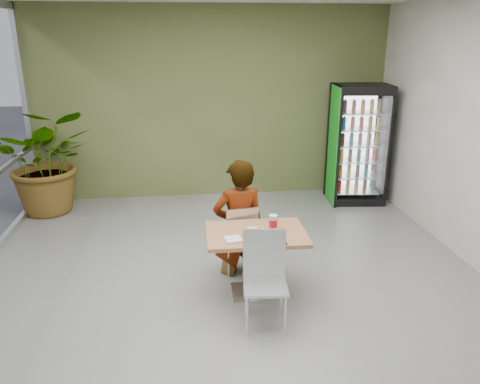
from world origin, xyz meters
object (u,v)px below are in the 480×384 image
Objects in this scene: chair_far at (240,234)px; soda_cup at (273,222)px; dining_table at (256,250)px; potted_plant at (48,161)px; chair_near at (265,271)px; beverage_fridge at (358,145)px; seated_woman at (239,229)px; cafeteria_tray at (265,239)px.

chair_far is 5.34× the size of soda_cup.
potted_plant is at bearing 134.21° from dining_table.
chair_near is at bearing 88.44° from chair_far.
chair_near reaches higher than chair_far.
soda_cup is at bearing -119.46° from beverage_fridge.
seated_woman is at bearing 102.95° from chair_near.
soda_cup reaches higher than cafeteria_tray.
seated_woman is (-0.13, 1.04, -0.00)m from chair_near.
beverage_fridge is at bearing 63.01° from chair_near.
seated_woman is 3.26m from beverage_fridge.
dining_table is 0.54× the size of beverage_fridge.
potted_plant reaches higher than dining_table.
soda_cup is 0.08× the size of beverage_fridge.
dining_table is 0.31m from cafeteria_tray.
dining_table is 4.11m from potted_plant.
dining_table is 3.60m from beverage_fridge.
cafeteria_tray is at bearing -75.90° from dining_table.
chair_near is 0.56× the size of seated_woman.
chair_near is 0.48× the size of beverage_fridge.
beverage_fridge is (2.28, 2.29, 0.43)m from seated_woman.
chair_near is 0.34m from cafeteria_tray.
dining_table is 1.24× the size of chair_far.
potted_plant is (-3.05, 2.88, 0.01)m from soda_cup.
seated_woman is at bearing 102.55° from cafeteria_tray.
seated_woman is 0.87× the size of beverage_fridge.
cafeteria_tray is at bearing 86.85° from chair_near.
chair_far is 0.44× the size of beverage_fridge.
soda_cup is at bearing 62.99° from cafeteria_tray.
chair_far is at bearing 101.49° from dining_table.
seated_woman reaches higher than chair_far.
chair_near is 0.56× the size of potted_plant.
beverage_fridge is (2.11, 3.06, 0.22)m from cafeteria_tray.
beverage_fridge is (1.97, 2.79, 0.15)m from soda_cup.
chair_far is 0.51× the size of seated_woman.
chair_far is at bearing -128.46° from beverage_fridge.
beverage_fridge reaches higher than potted_plant.
potted_plant is (-2.74, 2.38, 0.29)m from seated_woman.
chair_far is 2.16× the size of cafeteria_tray.
chair_far is (-0.11, 0.52, -0.03)m from dining_table.
chair_near is at bearing -108.50° from soda_cup.
beverage_fridge is (2.15, 3.33, 0.43)m from chair_near.
potted_plant is at bearing -49.45° from chair_far.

